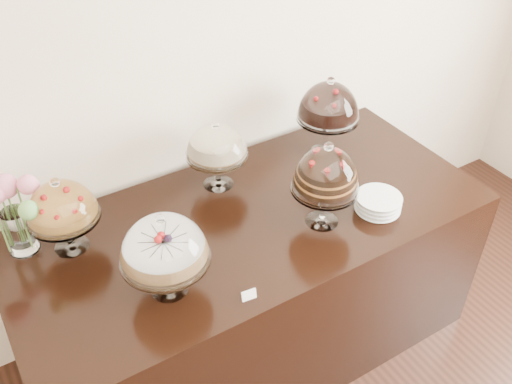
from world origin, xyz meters
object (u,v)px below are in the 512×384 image
plate_stack (378,203)px  cake_stand_sugar_sponge (164,244)px  flower_vase (9,211)px  cake_stand_choco_layer (326,173)px  cake_stand_fruit_tart (61,205)px  display_counter (251,284)px  cake_stand_cheesecake (216,144)px  cake_stand_dark_choco (329,104)px

plate_stack → cake_stand_sugar_sponge: bearing=177.0°
cake_stand_sugar_sponge → plate_stack: size_ratio=1.88×
cake_stand_sugar_sponge → flower_vase: (-0.44, 0.53, -0.02)m
cake_stand_choco_layer → plate_stack: (0.27, -0.07, -0.23)m
cake_stand_fruit_tart → cake_stand_choco_layer: bearing=-23.0°
plate_stack → display_counter: bearing=153.9°
display_counter → cake_stand_cheesecake: (-0.00, 0.30, 0.68)m
display_counter → cake_stand_choco_layer: cake_stand_choco_layer is taller
cake_stand_sugar_sponge → cake_stand_choco_layer: bearing=1.0°
display_counter → cake_stand_dark_choco: cake_stand_dark_choco is taller
display_counter → cake_stand_dark_choco: (0.61, 0.25, 0.73)m
cake_stand_choco_layer → cake_stand_sugar_sponge: bearing=-179.0°
cake_stand_dark_choco → plate_stack: bearing=-98.9°
cake_stand_fruit_tart → plate_stack: size_ratio=1.78×
flower_vase → plate_stack: flower_vase is taller
display_counter → cake_stand_dark_choco: size_ratio=5.09×
cake_stand_choco_layer → cake_stand_cheesecake: 0.56m
cake_stand_sugar_sponge → flower_vase: size_ratio=1.12×
cake_stand_cheesecake → plate_stack: bearing=-46.2°
cake_stand_sugar_sponge → plate_stack: bearing=-3.0°
cake_stand_fruit_tart → cake_stand_sugar_sponge: bearing=-60.1°
cake_stand_sugar_sponge → cake_stand_cheesecake: 0.71m
cake_stand_choco_layer → plate_stack: 0.36m
cake_stand_sugar_sponge → cake_stand_cheesecake: bearing=45.5°
cake_stand_cheesecake → cake_stand_choco_layer: bearing=-61.6°
cake_stand_sugar_sponge → cake_stand_choco_layer: 0.76m
display_counter → cake_stand_sugar_sponge: size_ratio=5.69×
cake_stand_dark_choco → plate_stack: 0.57m
cake_stand_choco_layer → cake_stand_dark_choco: cake_stand_dark_choco is taller
cake_stand_choco_layer → cake_stand_dark_choco: (0.35, 0.44, 0.01)m
cake_stand_sugar_sponge → cake_stand_dark_choco: size_ratio=0.89×
cake_stand_sugar_sponge → display_counter: bearing=22.5°
display_counter → flower_vase: 1.20m
cake_stand_cheesecake → cake_stand_dark_choco: bearing=-4.2°
cake_stand_sugar_sponge → cake_stand_dark_choco: 1.20m
cake_stand_dark_choco → plate_stack: size_ratio=2.10×
cake_stand_sugar_sponge → cake_stand_fruit_tart: bearing=119.9°
cake_stand_cheesecake → cake_stand_dark_choco: (0.62, -0.05, 0.05)m
display_counter → cake_stand_sugar_sponge: (-0.50, -0.21, 0.69)m
display_counter → cake_stand_dark_choco: 0.99m
cake_stand_fruit_tart → flower_vase: (-0.19, 0.09, -0.01)m
plate_stack → cake_stand_cheesecake: bearing=133.8°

